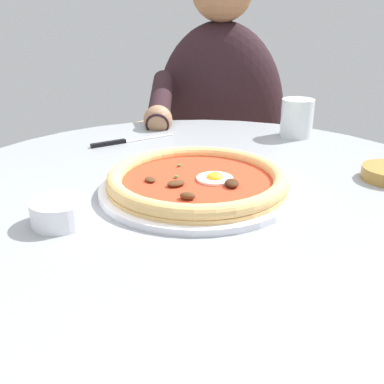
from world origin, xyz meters
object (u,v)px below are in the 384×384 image
object	(u,v)px
dining_table	(200,272)
cafe_chair_diner	(220,162)
pizza_on_plate	(197,182)
ramekin_capers	(60,211)
steak_knife	(121,142)
water_glass	(297,120)
diner_person	(217,177)

from	to	relation	value
dining_table	cafe_chair_diner	xyz separation A→B (m)	(0.61, 0.54, -0.07)
pizza_on_plate	ramekin_capers	world-z (taller)	pizza_on_plate
dining_table	pizza_on_plate	bearing A→B (deg)	-146.29
pizza_on_plate	steak_knife	world-z (taller)	pizza_on_plate
steak_knife	water_glass	bearing A→B (deg)	-34.05
steak_knife	pizza_on_plate	bearing A→B (deg)	-101.95
water_glass	diner_person	distance (m)	0.48
diner_person	cafe_chair_diner	size ratio (longest dim) A/B	1.36
ramekin_capers	cafe_chair_diner	size ratio (longest dim) A/B	0.09
ramekin_capers	diner_person	distance (m)	0.89
dining_table	diner_person	xyz separation A→B (m)	(0.51, 0.45, -0.07)
steak_knife	diner_person	size ratio (longest dim) A/B	0.16
water_glass	ramekin_capers	xyz separation A→B (m)	(-0.60, -0.05, -0.02)
ramekin_capers	diner_person	size ratio (longest dim) A/B	0.07
water_glass	cafe_chair_diner	distance (m)	0.58
dining_table	steak_knife	size ratio (longest dim) A/B	4.91
water_glass	ramekin_capers	world-z (taller)	water_glass
water_glass	ramekin_capers	size ratio (longest dim) A/B	1.08
water_glass	diner_person	world-z (taller)	diner_person
pizza_on_plate	diner_person	world-z (taller)	diner_person
pizza_on_plate	cafe_chair_diner	distance (m)	0.87
pizza_on_plate	cafe_chair_diner	world-z (taller)	cafe_chair_diner
dining_table	water_glass	xyz separation A→B (m)	(0.37, 0.08, 0.20)
water_glass	steak_knife	distance (m)	0.39
steak_knife	dining_table	bearing A→B (deg)	-98.88
steak_knife	diner_person	bearing A→B (deg)	18.22
steak_knife	cafe_chair_diner	world-z (taller)	cafe_chair_diner
water_glass	steak_knife	bearing A→B (deg)	145.95
pizza_on_plate	water_glass	bearing A→B (deg)	12.79
dining_table	steak_knife	bearing A→B (deg)	81.12
pizza_on_plate	diner_person	bearing A→B (deg)	41.22
water_glass	steak_knife	world-z (taller)	water_glass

